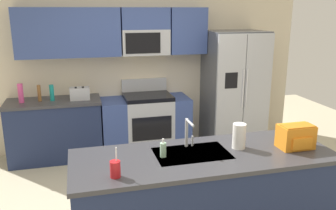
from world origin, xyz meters
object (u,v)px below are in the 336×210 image
(bottle_teal, at_px, (52,93))
(paper_towel_roll, at_px, (239,136))
(drink_cup_red, at_px, (115,169))
(backpack, at_px, (296,136))
(toaster, at_px, (80,94))
(pepper_mill, at_px, (39,93))
(sink_faucet, at_px, (188,131))
(range_oven, at_px, (146,123))
(soap_dispenser, at_px, (163,150))
(bottle_pink, at_px, (21,93))
(refrigerator, at_px, (234,89))

(bottle_teal, distance_m, paper_towel_roll, 2.95)
(drink_cup_red, relative_size, backpack, 0.79)
(toaster, xyz_separation_m, pepper_mill, (-0.56, 0.05, 0.03))
(pepper_mill, height_order, sink_faucet, sink_faucet)
(paper_towel_roll, bearing_deg, toaster, 121.81)
(range_oven, bearing_deg, backpack, -68.63)
(soap_dispenser, height_order, paper_towel_roll, paper_towel_roll)
(toaster, relative_size, drink_cup_red, 1.10)
(bottle_teal, relative_size, drink_cup_red, 0.91)
(range_oven, relative_size, sink_faucet, 4.82)
(bottle_teal, height_order, backpack, bottle_teal)
(bottle_pink, distance_m, sink_faucet, 2.81)
(range_oven, height_order, toaster, range_oven)
(toaster, height_order, sink_faucet, sink_faucet)
(toaster, distance_m, paper_towel_roll, 2.70)
(pepper_mill, height_order, bottle_pink, bottle_pink)
(refrigerator, distance_m, pepper_mill, 2.98)
(drink_cup_red, bearing_deg, soap_dispenser, 32.31)
(pepper_mill, relative_size, paper_towel_roll, 0.98)
(refrigerator, height_order, sink_faucet, refrigerator)
(range_oven, bearing_deg, bottle_teal, -179.49)
(pepper_mill, relative_size, drink_cup_red, 0.93)
(pepper_mill, bearing_deg, backpack, -44.63)
(bottle_pink, distance_m, paper_towel_roll, 3.22)
(sink_faucet, distance_m, drink_cup_red, 0.87)
(bottle_pink, distance_m, soap_dispenser, 2.77)
(range_oven, height_order, pepper_mill, pepper_mill)
(range_oven, xyz_separation_m, soap_dispenser, (-0.30, -2.36, 0.53))
(toaster, relative_size, backpack, 0.87)
(soap_dispenser, bearing_deg, paper_towel_roll, 1.48)
(backpack, bearing_deg, paper_towel_roll, 166.10)
(bottle_pink, height_order, drink_cup_red, bottle_pink)
(sink_faucet, relative_size, backpack, 0.88)
(pepper_mill, bearing_deg, toaster, -5.12)
(range_oven, height_order, backpack, backpack)
(paper_towel_roll, height_order, backpack, paper_towel_roll)
(soap_dispenser, relative_size, paper_towel_roll, 0.71)
(pepper_mill, xyz_separation_m, paper_towel_roll, (1.98, -2.34, 0.00))
(refrigerator, xyz_separation_m, sink_faucet, (-1.46, -2.14, 0.14))
(range_oven, xyz_separation_m, bottle_teal, (-1.36, -0.01, 0.57))
(bottle_pink, relative_size, drink_cup_red, 1.07)
(refrigerator, xyz_separation_m, backpack, (-0.48, -2.40, 0.09))
(refrigerator, bearing_deg, pepper_mill, 178.67)
(soap_dispenser, bearing_deg, range_oven, 82.83)
(range_oven, relative_size, bottle_teal, 5.87)
(pepper_mill, relative_size, bottle_teal, 1.02)
(paper_towel_roll, relative_size, backpack, 0.75)
(soap_dispenser, bearing_deg, pepper_mill, 117.67)
(paper_towel_roll, bearing_deg, sink_faucet, 163.64)
(paper_towel_roll, distance_m, backpack, 0.54)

